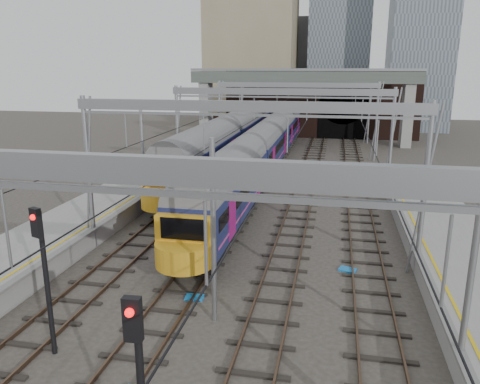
% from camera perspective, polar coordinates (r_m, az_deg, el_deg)
% --- Properties ---
extents(ground, '(160.00, 160.00, 0.00)m').
position_cam_1_polar(ground, '(16.90, -4.89, -18.62)').
color(ground, '#38332D').
rests_on(ground, ground).
extents(tracks, '(14.40, 80.00, 0.22)m').
position_cam_1_polar(tracks, '(30.24, 3.10, -3.03)').
color(tracks, '#4C3828').
rests_on(tracks, ground).
extents(overhead_line, '(16.80, 80.00, 8.00)m').
position_cam_1_polar(overhead_line, '(35.31, 4.84, 10.39)').
color(overhead_line, gray).
rests_on(overhead_line, ground).
extents(retaining_wall, '(28.00, 2.75, 9.00)m').
position_cam_1_polar(retaining_wall, '(65.65, 9.26, 10.36)').
color(retaining_wall, black).
rests_on(retaining_wall, ground).
extents(overbridge, '(28.00, 3.00, 9.25)m').
position_cam_1_polar(overbridge, '(59.66, 7.74, 12.81)').
color(overbridge, gray).
rests_on(overbridge, ground).
extents(city_skyline, '(37.50, 27.50, 60.00)m').
position_cam_1_polar(city_skyline, '(84.33, 11.21, 19.93)').
color(city_skyline, tan).
rests_on(city_skyline, ground).
extents(train_main, '(2.71, 62.72, 4.69)m').
position_cam_1_polar(train_main, '(50.19, 4.43, 6.98)').
color(train_main, black).
rests_on(train_main, ground).
extents(train_second, '(2.95, 51.08, 5.02)m').
position_cam_1_polar(train_second, '(53.08, 0.43, 7.61)').
color(train_second, black).
rests_on(train_second, ground).
extents(signal_near_left, '(0.41, 0.48, 5.17)m').
position_cam_1_polar(signal_near_left, '(16.33, -22.83, -8.21)').
color(signal_near_left, black).
rests_on(signal_near_left, ground).
extents(signal_near_centre, '(0.37, 0.48, 5.10)m').
position_cam_1_polar(signal_near_centre, '(10.41, -12.18, -21.49)').
color(signal_near_centre, black).
rests_on(signal_near_centre, ground).
extents(equip_cover_b, '(0.80, 0.59, 0.09)m').
position_cam_1_polar(equip_cover_b, '(20.09, -5.58, -12.66)').
color(equip_cover_b, '#1973BF').
rests_on(equip_cover_b, ground).
extents(equip_cover_c, '(0.91, 0.77, 0.09)m').
position_cam_1_polar(equip_cover_c, '(23.06, 12.97, -9.21)').
color(equip_cover_c, '#1973BF').
rests_on(equip_cover_c, ground).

